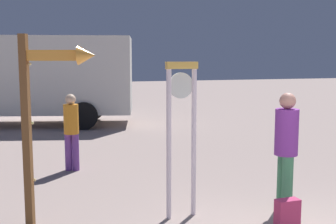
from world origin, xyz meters
TOP-DOWN VIEW (x-y plane):
  - standing_clock at (-1.08, 2.07)m, footprint 0.47×0.12m
  - arrow_sign at (-2.87, 2.28)m, footprint 0.98×0.54m
  - person_near_clock at (0.45, 1.77)m, footprint 0.34×0.34m
  - backpack at (0.08, 1.17)m, footprint 0.32×0.20m
  - person_distant at (-2.30, 5.16)m, footprint 0.30×0.30m
  - box_truck_near at (-2.65, 11.70)m, footprint 7.16×4.08m

SIDE VIEW (x-z plane):
  - backpack at x=0.08m, z-range 0.00..0.41m
  - person_distant at x=-2.30m, z-range 0.09..1.66m
  - person_near_clock at x=0.45m, z-range 0.10..1.88m
  - standing_clock at x=-1.08m, z-range 0.24..2.46m
  - box_truck_near at x=-2.65m, z-range 0.13..3.17m
  - arrow_sign at x=-2.87m, z-range 0.44..3.02m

